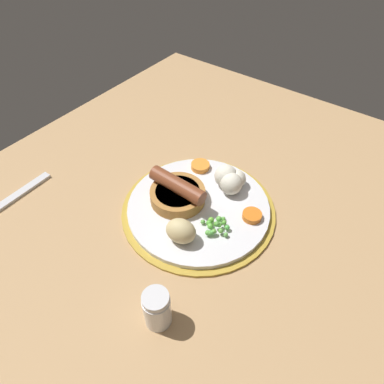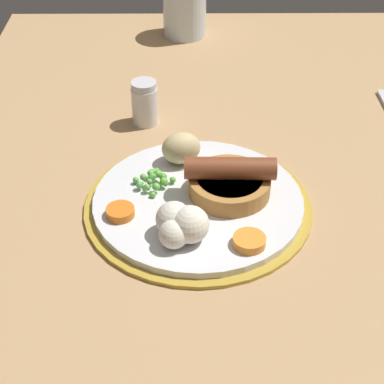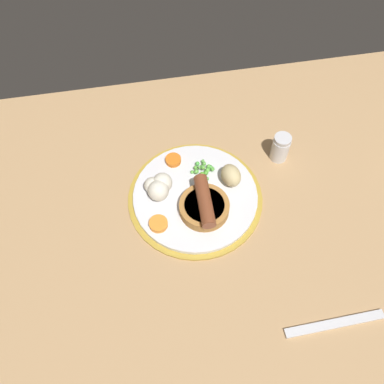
# 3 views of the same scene
# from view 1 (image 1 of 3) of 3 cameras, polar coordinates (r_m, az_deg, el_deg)

# --- Properties ---
(dining_table) EXTENTS (1.10, 0.80, 0.03)m
(dining_table) POSITION_cam_1_polar(r_m,az_deg,el_deg) (0.62, -5.18, -5.18)
(dining_table) COLOR tan
(dining_table) RESTS_ON ground
(dinner_plate) EXTENTS (0.28, 0.28, 0.01)m
(dinner_plate) POSITION_cam_1_polar(r_m,az_deg,el_deg) (0.62, 1.07, -2.71)
(dinner_plate) COLOR #B79333
(dinner_plate) RESTS_ON dining_table
(sausage_pudding) EXTENTS (0.10, 0.11, 0.05)m
(sausage_pudding) POSITION_cam_1_polar(r_m,az_deg,el_deg) (0.61, -2.41, -0.08)
(sausage_pudding) COLOR #AD7538
(sausage_pudding) RESTS_ON dinner_plate
(pea_pile) EXTENTS (0.05, 0.05, 0.02)m
(pea_pile) POSITION_cam_1_polar(r_m,az_deg,el_deg) (0.57, 3.91, -5.59)
(pea_pile) COLOR #53A23D
(pea_pile) RESTS_ON dinner_plate
(cauliflower_floret) EXTENTS (0.06, 0.06, 0.04)m
(cauliflower_floret) POSITION_cam_1_polar(r_m,az_deg,el_deg) (0.63, 6.37, 2.09)
(cauliflower_floret) COLOR silver
(cauliflower_floret) RESTS_ON dinner_plate
(potato_chunk_0) EXTENTS (0.05, 0.06, 0.04)m
(potato_chunk_0) POSITION_cam_1_polar(r_m,az_deg,el_deg) (0.55, -1.87, -6.51)
(potato_chunk_0) COLOR #CCB77F
(potato_chunk_0) RESTS_ON dinner_plate
(carrot_slice_0) EXTENTS (0.05, 0.05, 0.01)m
(carrot_slice_0) POSITION_cam_1_polar(r_m,az_deg,el_deg) (0.68, 1.39, 4.35)
(carrot_slice_0) COLOR orange
(carrot_slice_0) RESTS_ON dinner_plate
(carrot_slice_1) EXTENTS (0.05, 0.05, 0.01)m
(carrot_slice_1) POSITION_cam_1_polar(r_m,az_deg,el_deg) (0.60, 9.97, -3.89)
(carrot_slice_1) COLOR orange
(carrot_slice_1) RESTS_ON dinner_plate
(fork) EXTENTS (0.18, 0.02, 0.01)m
(fork) POSITION_cam_1_polar(r_m,az_deg,el_deg) (0.72, -28.28, -1.37)
(fork) COLOR silver
(fork) RESTS_ON dining_table
(salt_shaker) EXTENTS (0.04, 0.04, 0.07)m
(salt_shaker) POSITION_cam_1_polar(r_m,az_deg,el_deg) (0.48, -5.85, -18.79)
(salt_shaker) COLOR silver
(salt_shaker) RESTS_ON dining_table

